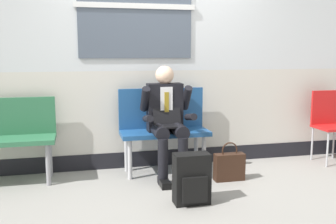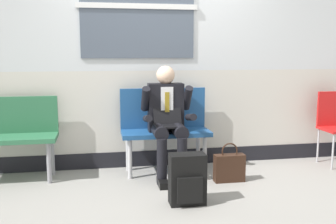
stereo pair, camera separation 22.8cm
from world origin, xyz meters
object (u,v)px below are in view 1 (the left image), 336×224
at_px(person_seated, 167,118).
at_px(handbag, 229,166).
at_px(bench_with_person, 163,124).
at_px(bench_empty, 5,133).
at_px(backpack, 192,179).
at_px(folding_chair, 328,119).

bearing_deg(person_seated, handbag, -26.51).
xyz_separation_m(bench_with_person, bench_empty, (-1.74, -0.01, -0.02)).
relative_size(backpack, folding_chair, 0.52).
bearing_deg(person_seated, bench_empty, 173.53).
xyz_separation_m(bench_with_person, backpack, (0.04, -1.05, -0.33)).
xyz_separation_m(bench_empty, person_seated, (1.74, -0.20, 0.13)).
bearing_deg(handbag, person_seated, 153.49).
relative_size(bench_with_person, backpack, 2.14).
bearing_deg(bench_empty, folding_chair, -1.12).
xyz_separation_m(bench_with_person, person_seated, (-0.00, -0.20, 0.11)).
relative_size(backpack, handbag, 1.11).
height_order(handbag, folding_chair, folding_chair).
bearing_deg(backpack, bench_empty, 149.52).
height_order(bench_with_person, folding_chair, bench_with_person).
xyz_separation_m(bench_empty, folding_chair, (3.90, -0.08, 0.01)).
bearing_deg(backpack, handbag, 42.15).
distance_m(bench_with_person, backpack, 1.10).
height_order(bench_empty, folding_chair, same).
bearing_deg(folding_chair, person_seated, -176.78).
distance_m(bench_with_person, handbag, 0.91).
distance_m(person_seated, handbag, 0.87).
height_order(backpack, handbag, backpack).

